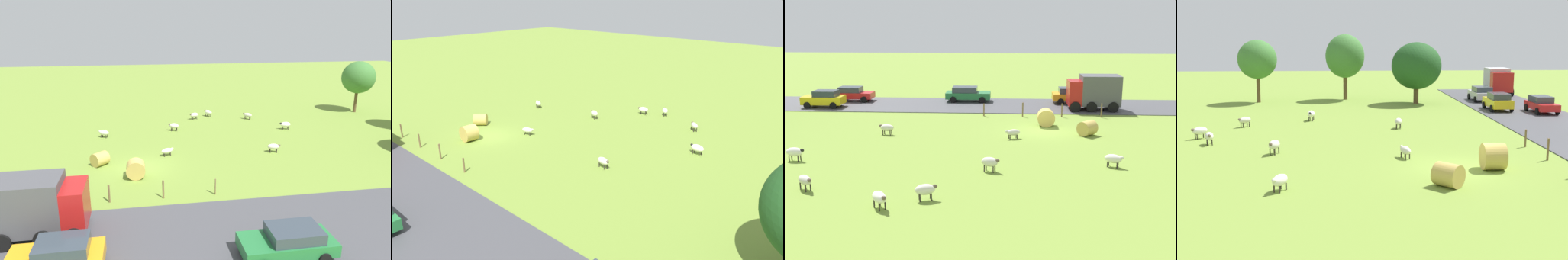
{
  "view_description": "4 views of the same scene",
  "coord_description": "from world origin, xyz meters",
  "views": [
    {
      "loc": [
        26.66,
        0.03,
        10.86
      ],
      "look_at": [
        -4.79,
        5.21,
        1.55
      ],
      "focal_mm": 32.75,
      "sensor_mm": 36.0,
      "label": 1
    },
    {
      "loc": [
        17.56,
        27.73,
        12.19
      ],
      "look_at": [
        -4.42,
        7.93,
        1.32
      ],
      "focal_mm": 34.57,
      "sensor_mm": 36.0,
      "label": 2
    },
    {
      "loc": [
        -35.78,
        2.79,
        8.66
      ],
      "look_at": [
        -3.98,
        4.64,
        0.98
      ],
      "focal_mm": 43.35,
      "sensor_mm": 36.0,
      "label": 3
    },
    {
      "loc": [
        -5.9,
        -24.83,
        6.72
      ],
      "look_at": [
        -4.11,
        6.57,
        0.87
      ],
      "focal_mm": 45.35,
      "sensor_mm": 36.0,
      "label": 4
    }
  ],
  "objects": [
    {
      "name": "sheep_4",
      "position": [
        -13.58,
        13.04,
        0.53
      ],
      "size": [
        1.06,
        1.11,
        0.78
      ],
      "color": "beige",
      "rests_on": "ground_plane"
    },
    {
      "name": "fence_post_2",
      "position": [
        5.41,
        1.4,
        0.63
      ],
      "size": [
        0.12,
        0.12,
        1.26
      ],
      "primitive_type": "cylinder",
      "color": "brown",
      "rests_on": "ground_plane"
    },
    {
      "name": "sheep_0",
      "position": [
        -10.06,
        3.73,
        0.57
      ],
      "size": [
        0.82,
        1.15,
        0.85
      ],
      "color": "silver",
      "rests_on": "ground_plane"
    },
    {
      "name": "sheep_5",
      "position": [
        -15.73,
        8.61,
        0.56
      ],
      "size": [
        1.13,
        1.06,
        0.83
      ],
      "color": "white",
      "rests_on": "ground_plane"
    },
    {
      "name": "sheep_1",
      "position": [
        -2.49,
        2.34,
        0.47
      ],
      "size": [
        0.77,
        1.17,
        0.7
      ],
      "color": "silver",
      "rests_on": "ground_plane"
    },
    {
      "name": "ground_plane",
      "position": [
        0.0,
        0.0,
        0.0
      ],
      "size": [
        160.0,
        160.0,
        0.0
      ],
      "primitive_type": "plane",
      "color": "olive"
    },
    {
      "name": "sheep_2",
      "position": [
        -1.84,
        11.78,
        0.54
      ],
      "size": [
        0.68,
        1.19,
        0.8
      ],
      "color": "silver",
      "rests_on": "ground_plane"
    },
    {
      "name": "fence_post_3",
      "position": [
        5.41,
        4.85,
        0.56
      ],
      "size": [
        0.12,
        0.12,
        1.12
      ],
      "primitive_type": "cylinder",
      "color": "brown",
      "rests_on": "ground_plane"
    },
    {
      "name": "fence_post_1",
      "position": [
        5.41,
        -2.05,
        0.6
      ],
      "size": [
        0.12,
        0.12,
        1.2
      ],
      "primitive_type": "cylinder",
      "color": "brown",
      "rests_on": "ground_plane"
    },
    {
      "name": "sheep_3",
      "position": [
        -8.82,
        -3.5,
        0.51
      ],
      "size": [
        0.88,
        1.15,
        0.77
      ],
      "color": "silver",
      "rests_on": "ground_plane"
    },
    {
      "name": "fence_post_0",
      "position": [
        5.41,
        -5.5,
        0.62
      ],
      "size": [
        0.12,
        0.12,
        1.24
      ],
      "primitive_type": "cylinder",
      "color": "brown",
      "rests_on": "ground_plane"
    },
    {
      "name": "sheep_7",
      "position": [
        -14.59,
        6.67,
        0.55
      ],
      "size": [
        0.79,
        1.15,
        0.81
      ],
      "color": "silver",
      "rests_on": "ground_plane"
    },
    {
      "name": "hay_bale_1",
      "position": [
        1.77,
        -0.36,
        0.7
      ],
      "size": [
        1.16,
        1.4,
        1.39
      ],
      "primitive_type": "cylinder",
      "rotation": [
        1.57,
        0.0,
        1.56
      ],
      "color": "tan",
      "rests_on": "ground_plane"
    },
    {
      "name": "sheep_6",
      "position": [
        -8.69,
        15.79,
        0.56
      ],
      "size": [
        0.64,
        1.21,
        0.84
      ],
      "color": "white",
      "rests_on": "ground_plane"
    },
    {
      "name": "hay_bale_0",
      "position": [
        -1.19,
        -3.21,
        0.55
      ],
      "size": [
        1.62,
        1.62,
        1.1
      ],
      "primitive_type": "cylinder",
      "rotation": [
        1.57,
        0.0,
        0.77
      ],
      "color": "tan",
      "rests_on": "ground_plane"
    }
  ]
}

